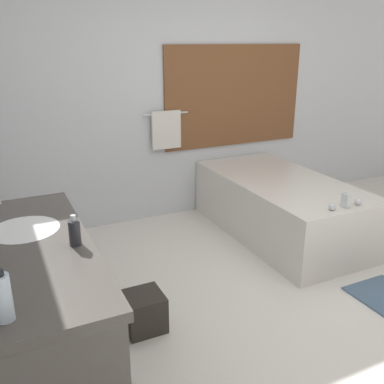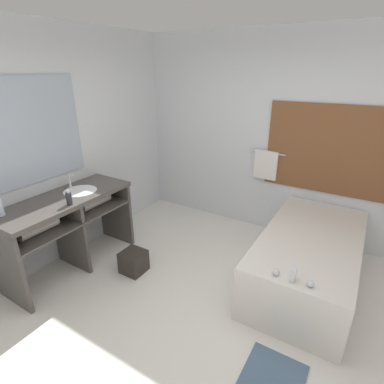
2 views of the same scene
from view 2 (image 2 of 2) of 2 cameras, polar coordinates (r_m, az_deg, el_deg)
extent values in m
plane|color=silver|center=(2.97, 3.42, -25.95)|extent=(16.00, 16.00, 0.00)
cube|color=silver|center=(4.17, 18.62, 9.39)|extent=(7.40, 0.06, 2.70)
cube|color=brown|center=(4.07, 25.88, 7.00)|extent=(1.70, 0.02, 1.10)
cylinder|color=silver|center=(4.23, 14.11, 7.25)|extent=(0.50, 0.02, 0.02)
cube|color=silver|center=(4.27, 13.85, 5.02)|extent=(0.32, 0.04, 0.40)
cube|color=silver|center=(3.68, -28.57, 6.13)|extent=(0.06, 7.40, 2.70)
cube|color=#A3B2C1|center=(3.63, -27.81, 10.28)|extent=(0.02, 1.10, 1.10)
cube|color=#4C4742|center=(3.59, -23.18, -1.29)|extent=(0.60, 1.49, 0.05)
cube|color=#4C4742|center=(3.68, -22.63, -4.60)|extent=(0.57, 1.42, 0.02)
cylinder|color=white|center=(3.72, -20.39, -0.53)|extent=(0.37, 0.37, 0.11)
cube|color=#4C4742|center=(3.48, -31.70, -12.22)|extent=(0.55, 0.04, 0.85)
cube|color=#4C4742|center=(3.78, -22.14, -7.57)|extent=(0.55, 0.04, 0.85)
cube|color=#4C4742|center=(4.18, -14.35, -3.55)|extent=(0.55, 0.04, 0.85)
cylinder|color=silver|center=(3.44, -27.26, -5.97)|extent=(0.13, 0.41, 0.13)
cylinder|color=silver|center=(3.82, -18.00, -1.69)|extent=(0.13, 0.41, 0.13)
cylinder|color=silver|center=(3.82, -22.10, 0.88)|extent=(0.04, 0.04, 0.02)
cylinder|color=silver|center=(3.79, -22.29, 2.14)|extent=(0.02, 0.02, 0.16)
cube|color=silver|center=(3.74, -22.08, 3.04)|extent=(0.07, 0.01, 0.01)
cube|color=silver|center=(3.58, 21.29, -11.75)|extent=(0.95, 1.89, 0.58)
ellipsoid|color=white|center=(3.51, 21.61, -9.82)|extent=(0.69, 1.36, 0.30)
cube|color=silver|center=(2.69, 18.70, -14.70)|extent=(0.04, 0.07, 0.12)
sphere|color=silver|center=(2.73, 15.70, -14.49)|extent=(0.06, 0.06, 0.06)
sphere|color=silver|center=(2.69, 21.61, -15.91)|extent=(0.06, 0.06, 0.06)
cylinder|color=#28282D|center=(3.34, -22.37, -1.17)|extent=(0.06, 0.06, 0.13)
cylinder|color=silver|center=(3.31, -22.57, 0.09)|extent=(0.03, 0.03, 0.03)
cube|color=#2D2823|center=(3.65, -11.06, -12.88)|extent=(0.26, 0.26, 0.26)
camera|label=1|loc=(2.89, -62.83, 3.36)|focal=40.00mm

